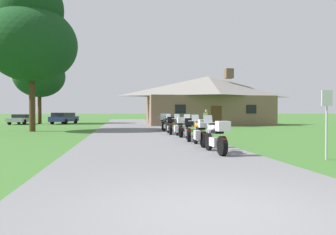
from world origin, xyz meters
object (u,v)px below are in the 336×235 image
object	(u,v)px
motorcycle_green_sixth_in_row	(166,124)
metal_signpost_roadside	(327,116)
motorcycle_white_farthest_in_row	(163,123)
motorcycle_white_third_in_row	(188,129)
tree_left_far	(39,70)
motorcycle_black_fourth_in_row	(180,127)
tree_left_near	(32,34)
parked_navy_suv_far_left	(64,118)
bystander_olive_shirt_near_lodge	(206,118)
parked_silver_sedan_far_left	(21,119)
motorcycle_silver_nearest_to_camera	(216,137)
motorcycle_silver_fifth_in_row	(170,125)
motorcycle_orange_second_in_row	(201,133)

from	to	relation	value
motorcycle_green_sixth_in_row	metal_signpost_roadside	xyz separation A→B (m)	(3.02, -13.36, 0.73)
motorcycle_white_farthest_in_row	metal_signpost_roadside	xyz separation A→B (m)	(2.94, -15.87, 0.73)
motorcycle_white_third_in_row	tree_left_far	distance (m)	29.65
motorcycle_black_fourth_in_row	tree_left_near	distance (m)	14.12
motorcycle_black_fourth_in_row	parked_navy_suv_far_left	bearing A→B (deg)	116.48
motorcycle_white_third_in_row	parked_navy_suv_far_left	bearing A→B (deg)	121.40
tree_left_far	parked_navy_suv_far_left	xyz separation A→B (m)	(3.10, -0.93, -5.95)
bystander_olive_shirt_near_lodge	parked_silver_sedan_far_left	world-z (taller)	bystander_olive_shirt_near_lodge
motorcycle_green_sixth_in_row	motorcycle_white_farthest_in_row	bearing A→B (deg)	86.90
motorcycle_silver_nearest_to_camera	tree_left_far	size ratio (longest dim) A/B	0.19
motorcycle_silver_fifth_in_row	motorcycle_white_farthest_in_row	xyz separation A→B (m)	(0.22, 4.94, 0.00)
motorcycle_silver_nearest_to_camera	parked_silver_sedan_far_left	distance (m)	32.96
motorcycle_white_third_in_row	motorcycle_black_fourth_in_row	distance (m)	2.39
motorcycle_silver_fifth_in_row	motorcycle_green_sixth_in_row	xyz separation A→B (m)	(0.14, 2.43, 0.00)
bystander_olive_shirt_near_lodge	motorcycle_silver_fifth_in_row	bearing A→B (deg)	-84.03
motorcycle_silver_nearest_to_camera	metal_signpost_roadside	xyz separation A→B (m)	(3.03, -1.50, 0.73)
motorcycle_white_farthest_in_row	parked_silver_sedan_far_left	size ratio (longest dim) A/B	0.48
metal_signpost_roadside	motorcycle_green_sixth_in_row	bearing A→B (deg)	102.72
motorcycle_silver_nearest_to_camera	parked_navy_suv_far_left	distance (m)	31.32
motorcycle_orange_second_in_row	parked_navy_suv_far_left	size ratio (longest dim) A/B	0.42
motorcycle_green_sixth_in_row	parked_navy_suv_far_left	size ratio (longest dim) A/B	0.42
motorcycle_silver_fifth_in_row	tree_left_far	bearing A→B (deg)	124.99
motorcycle_silver_fifth_in_row	bystander_olive_shirt_near_lodge	distance (m)	8.58
motorcycle_white_farthest_in_row	parked_navy_suv_far_left	world-z (taller)	parked_navy_suv_far_left
motorcycle_silver_fifth_in_row	motorcycle_green_sixth_in_row	world-z (taller)	same
motorcycle_orange_second_in_row	tree_left_far	distance (m)	31.85
metal_signpost_roadside	tree_left_far	size ratio (longest dim) A/B	0.20
motorcycle_white_farthest_in_row	parked_silver_sedan_far_left	distance (m)	21.30
motorcycle_green_sixth_in_row	tree_left_far	world-z (taller)	tree_left_far
motorcycle_orange_second_in_row	parked_silver_sedan_far_left	world-z (taller)	motorcycle_orange_second_in_row
motorcycle_silver_nearest_to_camera	bystander_olive_shirt_near_lodge	world-z (taller)	bystander_olive_shirt_near_lodge
tree_left_near	parked_silver_sedan_far_left	bearing A→B (deg)	109.46
motorcycle_white_farthest_in_row	tree_left_far	distance (m)	21.87
tree_left_far	parked_silver_sedan_far_left	world-z (taller)	tree_left_far
motorcycle_white_third_in_row	parked_navy_suv_far_left	world-z (taller)	parked_navy_suv_far_left
motorcycle_orange_second_in_row	metal_signpost_roadside	xyz separation A→B (m)	(2.98, -3.77, 0.74)
motorcycle_silver_nearest_to_camera	motorcycle_green_sixth_in_row	bearing A→B (deg)	88.15
motorcycle_orange_second_in_row	metal_signpost_roadside	world-z (taller)	metal_signpost_roadside
motorcycle_orange_second_in_row	motorcycle_white_third_in_row	xyz separation A→B (m)	(0.03, 2.52, 0.01)
tree_left_far	motorcycle_silver_fifth_in_row	bearing A→B (deg)	-58.03
bystander_olive_shirt_near_lodge	motorcycle_orange_second_in_row	bearing A→B (deg)	-69.12
motorcycle_silver_fifth_in_row	bystander_olive_shirt_near_lodge	xyz separation A→B (m)	(4.48, 7.31, 0.33)
motorcycle_silver_fifth_in_row	tree_left_near	size ratio (longest dim) A/B	0.18
motorcycle_black_fourth_in_row	parked_silver_sedan_far_left	bearing A→B (deg)	126.28
motorcycle_orange_second_in_row	tree_left_near	xyz separation A→B (m)	(-9.91, 12.28, 6.79)
motorcycle_orange_second_in_row	motorcycle_green_sixth_in_row	xyz separation A→B (m)	(-0.03, 9.59, 0.01)
motorcycle_orange_second_in_row	tree_left_far	bearing A→B (deg)	116.22
motorcycle_green_sixth_in_row	motorcycle_white_farthest_in_row	distance (m)	2.51
tree_left_far	parked_navy_suv_far_left	size ratio (longest dim) A/B	2.20
motorcycle_green_sixth_in_row	tree_left_far	bearing A→B (deg)	124.18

